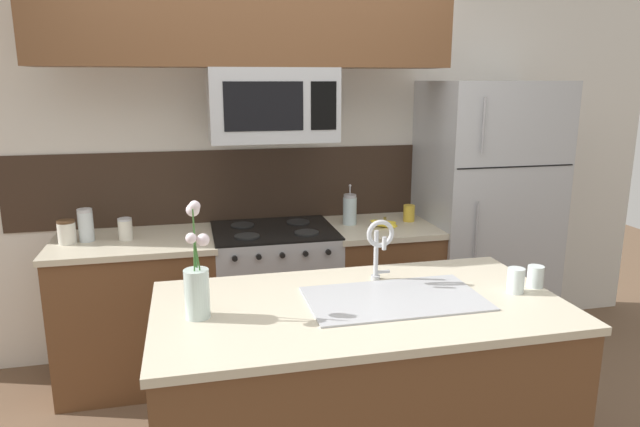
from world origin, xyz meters
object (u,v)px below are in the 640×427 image
object	(u,v)px
storage_jar_short	(125,229)
french_press	(350,209)
coffee_tin	(409,213)
banana_bunch	(385,224)
spare_glass	(535,276)
refrigerator	(482,217)
storage_jar_medium	(86,225)
flower_vase	(197,286)
microwave	(272,105)
sink_faucet	(379,242)
drinking_glass	(516,280)
storage_jar_tall	(67,232)
stove_range	(275,298)

from	to	relation	value
storage_jar_short	french_press	world-z (taller)	french_press
french_press	coffee_tin	size ratio (longest dim) A/B	2.43
banana_bunch	coffee_tin	size ratio (longest dim) A/B	1.73
banana_bunch	spare_glass	bearing A→B (deg)	-75.53
refrigerator	french_press	size ratio (longest dim) A/B	6.86
storage_jar_medium	french_press	distance (m)	1.62
storage_jar_short	flower_vase	xyz separation A→B (m)	(0.39, -1.25, 0.07)
spare_glass	flower_vase	bearing A→B (deg)	179.98
microwave	storage_jar_medium	world-z (taller)	microwave
refrigerator	coffee_tin	distance (m)	0.53
storage_jar_medium	sink_faucet	distance (m)	1.80
banana_bunch	coffee_tin	world-z (taller)	coffee_tin
spare_glass	banana_bunch	bearing A→B (deg)	104.47
storage_jar_medium	sink_faucet	size ratio (longest dim) A/B	0.63
spare_glass	storage_jar_medium	bearing A→B (deg)	149.05
refrigerator	sink_faucet	bearing A→B (deg)	-136.56
banana_bunch	coffee_tin	xyz separation A→B (m)	(0.21, 0.11, 0.03)
storage_jar_short	coffee_tin	bearing A→B (deg)	1.50
coffee_tin	french_press	bearing A→B (deg)	178.60
drinking_glass	spare_glass	size ratio (longest dim) A/B	1.14
sink_faucet	spare_glass	xyz separation A→B (m)	(0.68, -0.22, -0.15)
storage_jar_tall	sink_faucet	xyz separation A→B (m)	(1.55, -1.03, 0.13)
french_press	drinking_glass	bearing A→B (deg)	-74.29
spare_glass	flower_vase	size ratio (longest dim) A/B	0.21
storage_jar_short	spare_glass	size ratio (longest dim) A/B	1.33
storage_jar_short	banana_bunch	size ratio (longest dim) A/B	0.69
banana_bunch	french_press	size ratio (longest dim) A/B	0.71
sink_faucet	spare_glass	size ratio (longest dim) A/B	3.09
sink_faucet	drinking_glass	size ratio (longest dim) A/B	2.71
sink_faucet	flower_vase	xyz separation A→B (m)	(-0.83, -0.22, -0.07)
storage_jar_tall	spare_glass	xyz separation A→B (m)	(2.23, -1.25, -0.02)
storage_jar_tall	storage_jar_short	distance (m)	0.32
storage_jar_short	drinking_glass	distance (m)	2.20
microwave	drinking_glass	size ratio (longest dim) A/B	6.59
microwave	storage_jar_tall	size ratio (longest dim) A/B	5.40
french_press	spare_glass	bearing A→B (deg)	-68.75
drinking_glass	spare_glass	distance (m)	0.14
storage_jar_short	drinking_glass	xyz separation A→B (m)	(1.78, -1.30, -0.01)
microwave	flower_vase	size ratio (longest dim) A/B	1.59
sink_faucet	drinking_glass	world-z (taller)	sink_faucet
microwave	sink_faucet	xyz separation A→B (m)	(0.34, -1.01, -0.58)
refrigerator	drinking_glass	world-z (taller)	refrigerator
banana_bunch	flower_vase	distance (m)	1.70
microwave	drinking_glass	world-z (taller)	microwave
stove_range	drinking_glass	world-z (taller)	drinking_glass
storage_jar_medium	coffee_tin	size ratio (longest dim) A/B	1.77
banana_bunch	french_press	bearing A→B (deg)	149.31
storage_jar_medium	spare_glass	distance (m)	2.48
coffee_tin	banana_bunch	bearing A→B (deg)	-152.15
sink_faucet	flower_vase	size ratio (longest dim) A/B	0.65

